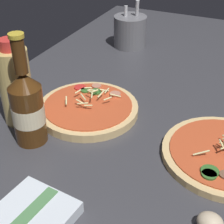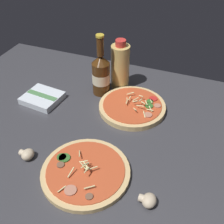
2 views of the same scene
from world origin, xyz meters
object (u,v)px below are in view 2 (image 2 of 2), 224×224
object	(u,v)px
mushroom_right	(27,154)
dish_towel	(42,98)
pizza_near	(85,172)
mushroom_left	(148,200)
oil_bottle	(120,66)
pizza_far	(132,107)
beer_bottle	(101,74)

from	to	relation	value
mushroom_right	dish_towel	world-z (taller)	mushroom_right
mushroom_right	dish_towel	size ratio (longest dim) A/B	0.31
pizza_near	mushroom_left	size ratio (longest dim) A/B	5.46
oil_bottle	dish_towel	bearing A→B (deg)	-140.19
pizza_near	pizza_far	distance (cm)	33.86
pizza_far	pizza_near	bearing A→B (deg)	-95.69
mushroom_right	dish_towel	bearing A→B (deg)	113.15
beer_bottle	mushroom_right	xyz separation A→B (cm)	(-7.58, -40.37, -7.12)
pizza_near	pizza_far	world-z (taller)	pizza_near
pizza_near	dish_towel	world-z (taller)	pizza_near
pizza_near	mushroom_right	world-z (taller)	pizza_near
pizza_near	mushroom_right	xyz separation A→B (cm)	(-19.24, -0.71, 0.60)
pizza_far	oil_bottle	bearing A→B (deg)	126.63
oil_bottle	mushroom_right	distance (cm)	49.79
beer_bottle	dish_towel	world-z (taller)	beer_bottle
oil_bottle	pizza_far	bearing A→B (deg)	-53.37
pizza_near	pizza_far	size ratio (longest dim) A/B	1.04
mushroom_right	mushroom_left	bearing A→B (deg)	-3.30
dish_towel	pizza_far	bearing A→B (deg)	12.14
pizza_near	oil_bottle	distance (cm)	47.92
mushroom_left	dish_towel	size ratio (longest dim) A/B	0.32
beer_bottle	mushroom_right	size ratio (longest dim) A/B	5.39
pizza_near	beer_bottle	bearing A→B (deg)	106.38
pizza_near	mushroom_right	size ratio (longest dim) A/B	5.68
dish_towel	pizza_near	bearing A→B (deg)	-40.53
pizza_near	dish_towel	size ratio (longest dim) A/B	1.74
pizza_near	pizza_far	xyz separation A→B (cm)	(3.36, 33.69, 0.23)
pizza_near	beer_bottle	distance (cm)	42.06
dish_towel	mushroom_left	bearing A→B (deg)	-30.20
mushroom_left	oil_bottle	bearing A→B (deg)	117.49
oil_bottle	mushroom_left	bearing A→B (deg)	-62.51
oil_bottle	mushroom_right	size ratio (longest dim) A/B	4.49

